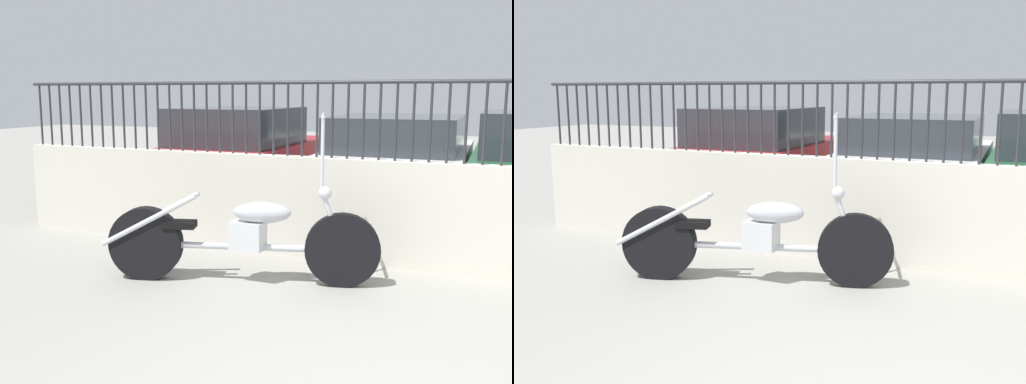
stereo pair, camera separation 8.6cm
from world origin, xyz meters
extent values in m
cube|color=beige|center=(0.00, 2.70, 0.49)|extent=(9.50, 0.18, 0.99)
cylinder|color=#2D2D33|center=(-4.67, 2.70, 1.35)|extent=(0.02, 0.02, 0.73)
cylinder|color=#2D2D33|center=(-4.53, 2.70, 1.35)|extent=(0.02, 0.02, 0.73)
cylinder|color=#2D2D33|center=(-4.38, 2.70, 1.35)|extent=(0.02, 0.02, 0.73)
cylinder|color=#2D2D33|center=(-4.23, 2.70, 1.35)|extent=(0.02, 0.02, 0.73)
cylinder|color=#2D2D33|center=(-4.08, 2.70, 1.35)|extent=(0.02, 0.02, 0.73)
cylinder|color=#2D2D33|center=(-3.93, 2.70, 1.35)|extent=(0.02, 0.02, 0.73)
cylinder|color=#2D2D33|center=(-3.78, 2.70, 1.35)|extent=(0.02, 0.02, 0.73)
cylinder|color=#2D2D33|center=(-3.64, 2.70, 1.35)|extent=(0.02, 0.02, 0.73)
cylinder|color=#2D2D33|center=(-3.49, 2.70, 1.35)|extent=(0.02, 0.02, 0.73)
cylinder|color=#2D2D33|center=(-3.34, 2.70, 1.35)|extent=(0.02, 0.02, 0.73)
cylinder|color=#2D2D33|center=(-3.19, 2.70, 1.35)|extent=(0.02, 0.02, 0.73)
cylinder|color=#2D2D33|center=(-3.04, 2.70, 1.35)|extent=(0.02, 0.02, 0.73)
cylinder|color=#2D2D33|center=(-2.89, 2.70, 1.35)|extent=(0.02, 0.02, 0.73)
cylinder|color=#2D2D33|center=(-2.75, 2.70, 1.35)|extent=(0.02, 0.02, 0.73)
cylinder|color=#2D2D33|center=(-2.60, 2.70, 1.35)|extent=(0.02, 0.02, 0.73)
cylinder|color=#2D2D33|center=(-2.45, 2.70, 1.35)|extent=(0.02, 0.02, 0.73)
cylinder|color=#2D2D33|center=(-2.30, 2.70, 1.35)|extent=(0.02, 0.02, 0.73)
cylinder|color=#2D2D33|center=(-2.15, 2.70, 1.35)|extent=(0.02, 0.02, 0.73)
cylinder|color=#2D2D33|center=(-2.00, 2.70, 1.35)|extent=(0.02, 0.02, 0.73)
cylinder|color=#2D2D33|center=(-1.86, 2.70, 1.35)|extent=(0.02, 0.02, 0.73)
cylinder|color=#2D2D33|center=(-1.71, 2.70, 1.35)|extent=(0.02, 0.02, 0.73)
cylinder|color=#2D2D33|center=(-1.56, 2.70, 1.35)|extent=(0.02, 0.02, 0.73)
cylinder|color=#2D2D33|center=(-1.41, 2.70, 1.35)|extent=(0.02, 0.02, 0.73)
cylinder|color=#2D2D33|center=(-1.26, 2.70, 1.35)|extent=(0.02, 0.02, 0.73)
cylinder|color=#2D2D33|center=(-1.11, 2.70, 1.35)|extent=(0.02, 0.02, 0.73)
cylinder|color=#2D2D33|center=(-0.96, 2.70, 1.35)|extent=(0.02, 0.02, 0.73)
cylinder|color=#2D2D33|center=(-0.82, 2.70, 1.35)|extent=(0.02, 0.02, 0.73)
cylinder|color=#2D2D33|center=(-0.67, 2.70, 1.35)|extent=(0.02, 0.02, 0.73)
cylinder|color=#2D2D33|center=(-0.52, 2.70, 1.35)|extent=(0.02, 0.02, 0.73)
cylinder|color=#2D2D33|center=(-0.37, 2.70, 1.35)|extent=(0.02, 0.02, 0.73)
cylinder|color=#2D2D33|center=(-0.22, 2.70, 1.35)|extent=(0.02, 0.02, 0.73)
cylinder|color=#2D2D33|center=(-0.07, 2.70, 1.35)|extent=(0.02, 0.02, 0.73)
cylinder|color=#2D2D33|center=(0.07, 2.70, 1.35)|extent=(0.02, 0.02, 0.73)
cylinder|color=#2D2D33|center=(0.22, 2.70, 1.35)|extent=(0.02, 0.02, 0.73)
cylinder|color=#2D2D33|center=(0.37, 2.70, 1.35)|extent=(0.02, 0.02, 0.73)
cylinder|color=#2D2D33|center=(0.00, 2.70, 1.69)|extent=(9.50, 0.04, 0.04)
cylinder|color=black|center=(-0.79, 1.95, 0.31)|extent=(0.62, 0.26, 0.62)
cylinder|color=black|center=(-2.40, 1.48, 0.31)|extent=(0.65, 0.31, 0.64)
cylinder|color=#B7BABF|center=(-1.59, 1.72, 0.31)|extent=(1.50, 0.49, 0.06)
cube|color=silver|center=(-1.55, 1.73, 0.41)|extent=(0.28, 0.18, 0.24)
ellipsoid|color=#B7BABF|center=(-1.43, 1.77, 0.61)|extent=(0.52, 0.33, 0.18)
cube|color=black|center=(-2.11, 1.57, 0.49)|extent=(0.31, 0.23, 0.06)
cylinder|color=silver|center=(-0.87, 1.93, 0.56)|extent=(0.22, 0.10, 0.51)
sphere|color=silver|center=(-0.93, 1.91, 0.79)|extent=(0.11, 0.11, 0.11)
cylinder|color=silver|center=(-0.96, 1.90, 1.12)|extent=(0.03, 0.03, 0.61)
cylinder|color=silver|center=(-0.96, 1.90, 1.42)|extent=(0.17, 0.51, 0.03)
cylinder|color=silver|center=(-2.33, 1.43, 0.53)|extent=(0.82, 0.28, 0.47)
cylinder|color=silver|center=(-2.37, 1.56, 0.53)|extent=(0.82, 0.28, 0.47)
cylinder|color=black|center=(-4.08, 6.60, 0.32)|extent=(0.11, 0.64, 0.64)
cylinder|color=black|center=(-2.48, 6.60, 0.32)|extent=(0.11, 0.64, 0.64)
cylinder|color=black|center=(-4.07, 4.18, 0.32)|extent=(0.11, 0.64, 0.64)
cylinder|color=black|center=(-2.48, 4.19, 0.32)|extent=(0.11, 0.64, 0.64)
cube|color=#AD191E|center=(-3.28, 5.39, 0.54)|extent=(1.71, 3.90, 0.59)
cube|color=#2D3338|center=(-3.28, 5.20, 1.10)|extent=(1.54, 1.88, 0.55)
cylinder|color=black|center=(-1.82, 6.80, 0.32)|extent=(0.12, 0.64, 0.64)
cylinder|color=black|center=(-0.13, 6.82, 0.32)|extent=(0.12, 0.64, 0.64)
cylinder|color=black|center=(-1.78, 4.23, 0.32)|extent=(0.12, 0.64, 0.64)
cylinder|color=black|center=(-0.09, 4.26, 0.32)|extent=(0.12, 0.64, 0.64)
cube|color=silver|center=(-0.95, 5.53, 0.53)|extent=(1.87, 4.16, 0.58)
cube|color=#2D3338|center=(-0.95, 5.32, 1.06)|extent=(1.66, 2.01, 0.46)
cylinder|color=black|center=(0.06, 6.96, 0.32)|extent=(0.11, 0.64, 0.64)
cylinder|color=black|center=(0.07, 4.33, 0.32)|extent=(0.11, 0.64, 0.64)
camera|label=1|loc=(0.38, -2.51, 1.60)|focal=40.00mm
camera|label=2|loc=(0.46, -2.48, 1.60)|focal=40.00mm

